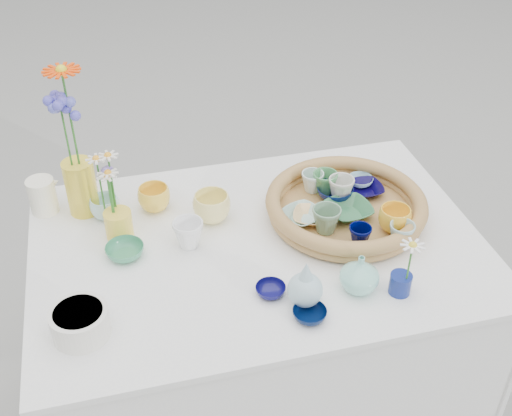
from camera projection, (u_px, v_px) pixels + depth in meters
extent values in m
plane|color=gray|center=(257.00, 410.00, 2.26)|extent=(80.00, 80.00, 0.00)
imported|color=#091551|center=(335.00, 192.00, 1.95)|extent=(0.14, 0.14, 0.03)
imported|color=#07012F|center=(365.00, 189.00, 1.97)|extent=(0.11, 0.11, 0.03)
imported|color=yellow|center=(394.00, 219.00, 1.81)|extent=(0.10, 0.10, 0.07)
imported|color=#327046|center=(349.00, 210.00, 1.87)|extent=(0.15, 0.15, 0.03)
imported|color=gray|center=(326.00, 220.00, 1.80)|extent=(0.10, 0.10, 0.08)
imported|color=#A3CCBD|center=(303.00, 216.00, 1.86)|extent=(0.15, 0.15, 0.03)
imported|color=white|center=(312.00, 182.00, 1.97)|extent=(0.08, 0.08, 0.07)
imported|color=silver|center=(341.00, 189.00, 1.93)|extent=(0.08, 0.08, 0.07)
imported|color=#ABE4F5|center=(360.00, 181.00, 2.01)|extent=(0.09, 0.09, 0.02)
imported|color=#00053C|center=(360.00, 236.00, 1.76)|extent=(0.07, 0.07, 0.06)
imported|color=#F9C57B|center=(311.00, 217.00, 1.86)|extent=(0.14, 0.14, 0.03)
imported|color=#9AC0BB|center=(401.00, 234.00, 1.76)|extent=(0.09, 0.09, 0.07)
imported|color=#488F53|center=(325.00, 183.00, 1.96)|extent=(0.10, 0.10, 0.07)
imported|color=yellow|center=(154.00, 198.00, 1.92)|extent=(0.10, 0.10, 0.08)
imported|color=#FEED88|center=(212.00, 207.00, 1.87)|extent=(0.13, 0.13, 0.09)
imported|color=#3A8B61|center=(125.00, 251.00, 1.75)|extent=(0.13, 0.13, 0.03)
imported|color=white|center=(188.00, 234.00, 1.78)|extent=(0.11, 0.11, 0.08)
imported|color=#0B0A4B|center=(271.00, 290.00, 1.64)|extent=(0.08, 0.08, 0.02)
imported|color=#AEDED7|center=(105.00, 207.00, 1.89)|extent=(0.09, 0.09, 0.07)
imported|color=#031136|center=(310.00, 314.00, 1.57)|extent=(0.11, 0.11, 0.03)
imported|color=#8ADAC5|center=(360.00, 273.00, 1.63)|extent=(0.12, 0.12, 0.11)
cylinder|color=navy|center=(400.00, 284.00, 1.63)|extent=(0.06, 0.06, 0.06)
cylinder|color=yellow|center=(81.00, 187.00, 1.88)|extent=(0.11, 0.11, 0.17)
cylinder|color=yellow|center=(119.00, 224.00, 1.81)|extent=(0.10, 0.10, 0.08)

